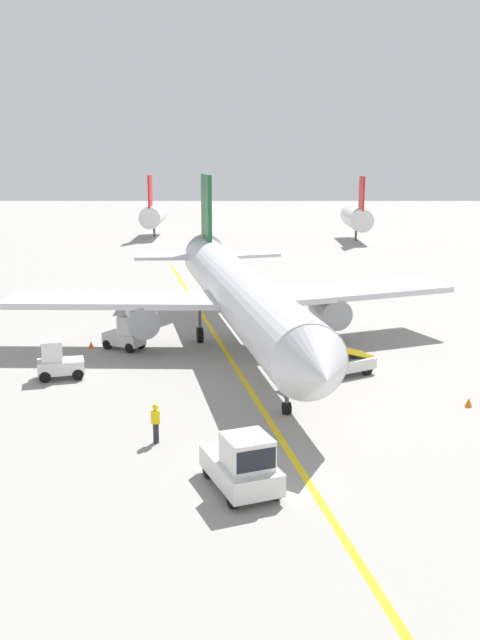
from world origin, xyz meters
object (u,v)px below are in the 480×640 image
(airliner, at_px, (238,292))
(baggage_tug_near_wing, at_px, (126,334))
(belt_loader_forward_hold, at_px, (339,362))
(safety_cone_nose_right, at_px, (469,402))
(baggage_tug_by_cargo_door, at_px, (58,362))
(pushback_tug, at_px, (243,464))
(ground_crew_marshaller, at_px, (156,422))
(safety_cone_nose_left, at_px, (91,345))

(airliner, distance_m, baggage_tug_near_wing, 7.32)
(belt_loader_forward_hold, relative_size, safety_cone_nose_right, 11.25)
(belt_loader_forward_hold, bearing_deg, baggage_tug_by_cargo_door, -178.38)
(pushback_tug, relative_size, baggage_tug_by_cargo_door, 1.52)
(ground_crew_marshaller, bearing_deg, belt_loader_forward_hold, 46.20)
(baggage_tug_by_cargo_door, bearing_deg, pushback_tug, -53.16)
(ground_crew_marshaller, height_order, safety_cone_nose_left, ground_crew_marshaller)
(safety_cone_nose_right, bearing_deg, airliner, 135.02)
(pushback_tug, relative_size, safety_cone_nose_left, 9.20)
(belt_loader_forward_hold, height_order, safety_cone_nose_left, belt_loader_forward_hold)
(ground_crew_marshaller, xyz_separation_m, safety_cone_nose_right, (14.27, 4.33, -0.69))
(ground_crew_marshaller, bearing_deg, safety_cone_nose_right, 16.86)
(airliner, relative_size, pushback_tug, 8.69)
(safety_cone_nose_right, bearing_deg, belt_loader_forward_hold, 138.83)
(safety_cone_nose_left, bearing_deg, ground_crew_marshaller, -68.94)
(ground_crew_marshaller, relative_size, safety_cone_nose_right, 3.86)
(pushback_tug, relative_size, baggage_tug_near_wing, 1.48)
(airliner, height_order, ground_crew_marshaller, airliner)
(baggage_tug_near_wing, bearing_deg, airliner, 5.61)
(ground_crew_marshaller, bearing_deg, baggage_tug_by_cargo_door, 125.40)
(pushback_tug, relative_size, safety_cone_nose_right, 9.20)
(airliner, xyz_separation_m, safety_cone_nose_left, (-9.05, -0.47, -3.20))
(pushback_tug, distance_m, belt_loader_forward_hold, 14.42)
(pushback_tug, xyz_separation_m, baggage_tug_near_wing, (-7.05, 18.86, -0.07))
(baggage_tug_near_wing, xyz_separation_m, ground_crew_marshaller, (3.48, -14.55, -0.02))
(airliner, distance_m, belt_loader_forward_hold, 8.55)
(baggage_tug_near_wing, distance_m, belt_loader_forward_hold, 13.39)
(baggage_tug_by_cargo_door, distance_m, ground_crew_marshaller, 10.70)
(airliner, relative_size, safety_cone_nose_left, 79.94)
(pushback_tug, distance_m, safety_cone_nose_right, 13.78)
(baggage_tug_near_wing, relative_size, ground_crew_marshaller, 1.61)
(airliner, distance_m, safety_cone_nose_left, 9.61)
(baggage_tug_by_cargo_door, bearing_deg, belt_loader_forward_hold, 1.62)
(airliner, height_order, baggage_tug_near_wing, airliner)
(airliner, distance_m, safety_cone_nose_right, 15.74)
(ground_crew_marshaller, distance_m, safety_cone_nose_right, 14.93)
(safety_cone_nose_left, height_order, safety_cone_nose_right, same)
(safety_cone_nose_left, relative_size, safety_cone_nose_right, 1.00)
(belt_loader_forward_hold, distance_m, safety_cone_nose_right, 7.34)
(safety_cone_nose_right, bearing_deg, safety_cone_nose_left, 152.41)
(pushback_tug, distance_m, safety_cone_nose_left, 21.20)
(ground_crew_marshaller, xyz_separation_m, safety_cone_nose_left, (-5.68, 14.75, -0.69))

